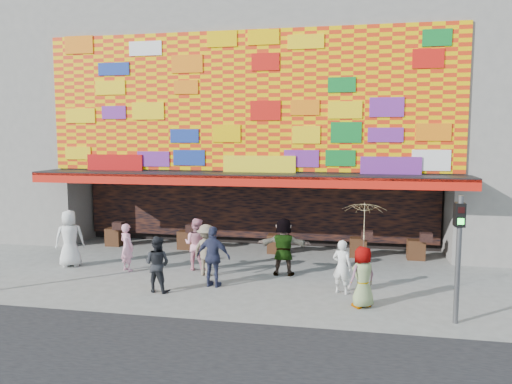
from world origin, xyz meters
TOP-DOWN VIEW (x-y plane):
  - ground at (0.00, 0.00)m, footprint 90.00×90.00m
  - shop_building at (0.00, 8.18)m, footprint 15.20×9.40m
  - signal_right at (6.20, -1.50)m, footprint 0.22×0.20m
  - ped_a at (-5.45, 1.38)m, footprint 1.11×1.00m
  - ped_b at (-3.34, 1.25)m, footprint 0.67×0.59m
  - ped_c at (-1.54, -0.60)m, footprint 0.84×0.70m
  - ped_d at (-0.65, 1.20)m, footprint 1.21×1.04m
  - ped_e at (-0.12, 0.14)m, footprint 1.09×0.59m
  - ped_f at (1.69, 1.73)m, footprint 1.71×0.60m
  - ped_g at (4.07, -0.80)m, footprint 0.91×0.87m
  - ped_h at (3.53, 0.23)m, footprint 0.64×0.53m
  - ped_i at (-1.19, 1.82)m, footprint 0.90×0.75m
  - parasol at (4.07, -0.80)m, footprint 1.37×1.39m

SIDE VIEW (x-z plane):
  - ground at x=0.00m, z-range 0.00..0.00m
  - ped_h at x=3.53m, z-range 0.00..1.50m
  - ped_b at x=-3.34m, z-range 0.00..1.54m
  - ped_g at x=4.07m, z-range 0.00..1.57m
  - ped_c at x=-1.54m, z-range 0.00..1.58m
  - ped_d at x=-0.65m, z-range 0.00..1.62m
  - ped_i at x=-1.19m, z-range 0.00..1.69m
  - ped_e at x=-0.12m, z-range 0.00..1.76m
  - ped_f at x=1.69m, z-range 0.00..1.82m
  - ped_a at x=-5.45m, z-range 0.00..1.90m
  - signal_right at x=6.20m, z-range 0.36..3.36m
  - parasol at x=4.07m, z-range 1.22..3.18m
  - shop_building at x=0.00m, z-range 0.23..10.23m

